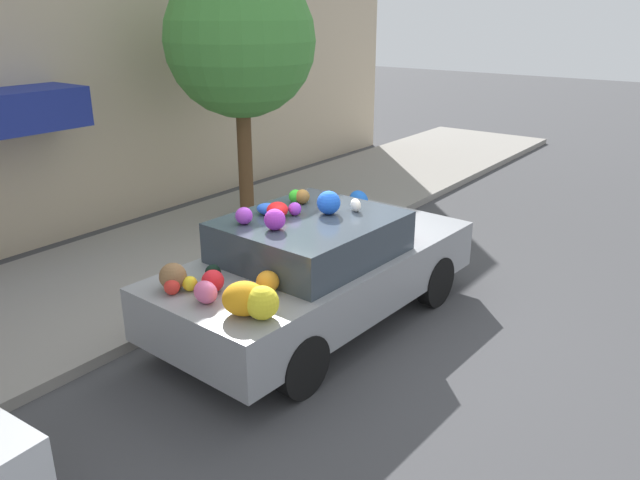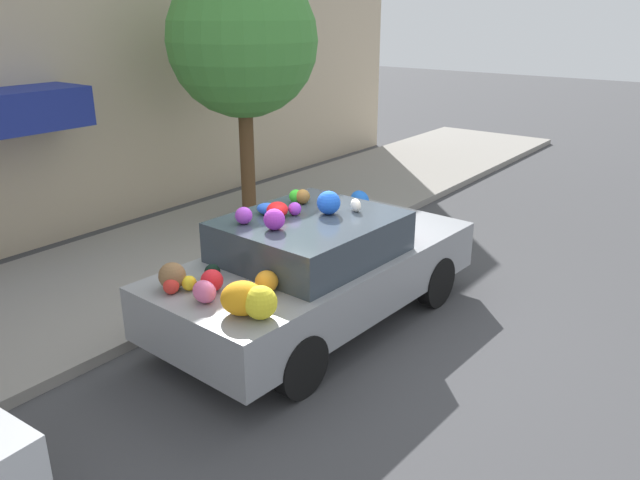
# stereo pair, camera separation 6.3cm
# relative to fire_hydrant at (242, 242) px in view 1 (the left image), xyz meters

# --- Properties ---
(ground_plane) EXTENTS (60.00, 60.00, 0.00)m
(ground_plane) POSITION_rel_fire_hydrant_xyz_m (-0.51, -1.59, -0.47)
(ground_plane) COLOR #424244
(sidewalk_curb) EXTENTS (24.00, 3.20, 0.12)m
(sidewalk_curb) POSITION_rel_fire_hydrant_xyz_m (-0.51, 1.11, -0.41)
(sidewalk_curb) COLOR gray
(sidewalk_curb) RESTS_ON ground
(building_facade) EXTENTS (18.00, 1.20, 6.42)m
(building_facade) POSITION_rel_fire_hydrant_xyz_m (-0.62, 3.33, 2.68)
(building_facade) COLOR #C6B293
(building_facade) RESTS_ON ground
(street_tree) EXTENTS (2.39, 2.39, 4.07)m
(street_tree) POSITION_rel_fire_hydrant_xyz_m (1.65, 1.46, 2.52)
(street_tree) COLOR brown
(street_tree) RESTS_ON sidewalk_curb
(fire_hydrant) EXTENTS (0.20, 0.20, 0.70)m
(fire_hydrant) POSITION_rel_fire_hydrant_xyz_m (0.00, 0.00, 0.00)
(fire_hydrant) COLOR gold
(fire_hydrant) RESTS_ON sidewalk_curb
(art_car) EXTENTS (4.13, 1.95, 1.60)m
(art_car) POSITION_rel_fire_hydrant_xyz_m (-0.57, -1.71, 0.25)
(art_car) COLOR gray
(art_car) RESTS_ON ground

